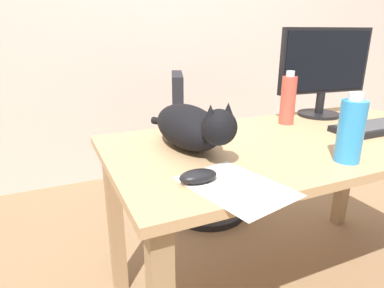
{
  "coord_description": "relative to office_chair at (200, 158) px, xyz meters",
  "views": [
    {
      "loc": [
        -0.87,
        -0.95,
        1.11
      ],
      "look_at": [
        -0.47,
        -0.06,
        0.77
      ],
      "focal_mm": 30.95,
      "sensor_mm": 36.0,
      "label": 1
    }
  ],
  "objects": [
    {
      "name": "back_wall",
      "position": [
        0.05,
        0.8,
        0.92
      ],
      "size": [
        6.0,
        0.04,
        2.6
      ],
      "primitive_type": "cube",
      "color": "beige",
      "rests_on": "ground_plane"
    },
    {
      "name": "monitor",
      "position": [
        0.4,
        -0.51,
        0.57
      ],
      "size": [
        0.48,
        0.2,
        0.42
      ],
      "color": "black",
      "rests_on": "desk"
    },
    {
      "name": "paper_sheet",
      "position": [
        -0.39,
        -1.03,
        0.34
      ],
      "size": [
        0.27,
        0.34,
        0.0
      ],
      "primitive_type": "cube",
      "rotation": [
        0.0,
        0.0,
        0.23
      ],
      "color": "white",
      "rests_on": "desk"
    },
    {
      "name": "spray_bottle",
      "position": [
        0.03,
        -1.01,
        0.44
      ],
      "size": [
        0.08,
        0.08,
        0.22
      ],
      "color": "#2D8CD1",
      "rests_on": "desk"
    },
    {
      "name": "keyboard",
      "position": [
        0.46,
        -0.81,
        0.35
      ],
      "size": [
        0.44,
        0.15,
        0.03
      ],
      "color": "black",
      "rests_on": "desk"
    },
    {
      "name": "computer_mouse",
      "position": [
        -0.47,
        -0.96,
        0.36
      ],
      "size": [
        0.11,
        0.06,
        0.04
      ],
      "primitive_type": "ellipsoid",
      "color": "black",
      "rests_on": "desk"
    },
    {
      "name": "ground_plane",
      "position": [
        0.05,
        -0.76,
        -0.38
      ],
      "size": [
        8.0,
        8.0,
        0.0
      ],
      "primitive_type": "plane",
      "color": "#846647"
    },
    {
      "name": "office_chair",
      "position": [
        0.0,
        0.0,
        0.0
      ],
      "size": [
        0.51,
        0.48,
        0.89
      ],
      "color": "black",
      "rests_on": "ground_plane"
    },
    {
      "name": "cat",
      "position": [
        -0.37,
        -0.69,
        0.42
      ],
      "size": [
        0.2,
        0.61,
        0.2
      ],
      "color": "black",
      "rests_on": "desk"
    },
    {
      "name": "water_bottle",
      "position": [
        0.16,
        -0.56,
        0.45
      ],
      "size": [
        0.07,
        0.07,
        0.24
      ],
      "color": "#D84C3D",
      "rests_on": "desk"
    },
    {
      "name": "desk",
      "position": [
        0.05,
        -0.76,
        0.24
      ],
      "size": [
        1.46,
        0.72,
        0.71
      ],
      "color": "tan",
      "rests_on": "ground_plane"
    }
  ]
}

